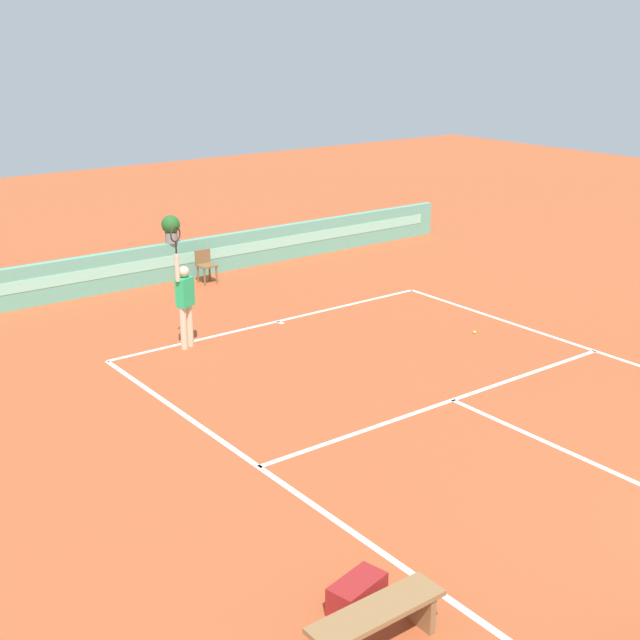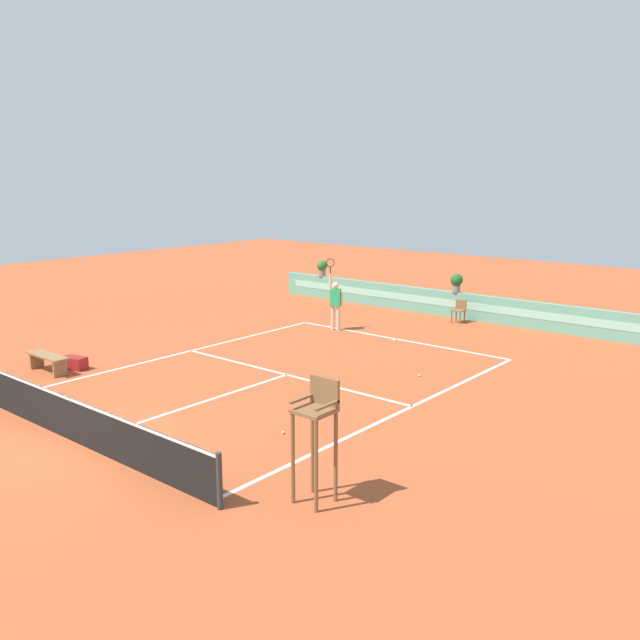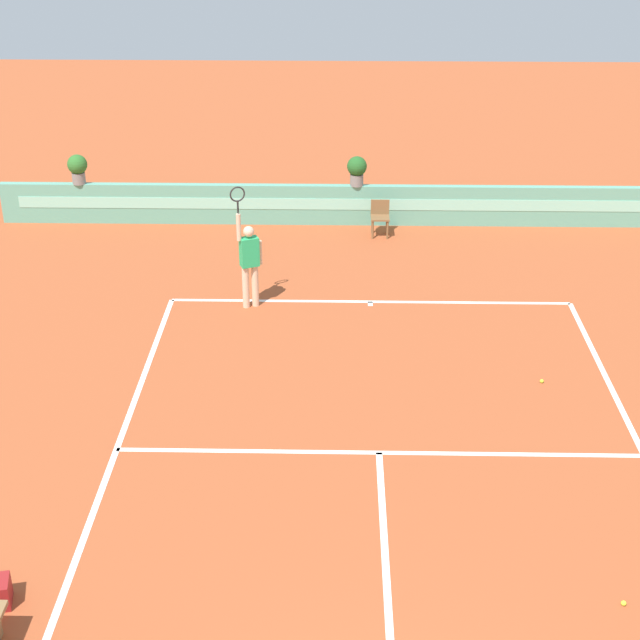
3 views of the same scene
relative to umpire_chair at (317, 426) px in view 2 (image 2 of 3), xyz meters
The scene contains 13 objects.
ground_plane 7.34m from the umpire_chair, 138.97° to the left, with size 60.00×60.00×0.00m, color #A84C28.
court_lines 7.82m from the umpire_chair, 134.94° to the left, with size 8.32×11.94×0.01m.
net 5.65m from the umpire_chair, 166.93° to the right, with size 8.92×0.10×1.00m.
back_wall_barrier 16.10m from the umpire_chair, 109.79° to the left, with size 18.00×0.21×1.00m.
umpire_chair is the anchor object (origin of this frame).
ball_kid_chair 15.30m from the umpire_chair, 109.59° to the left, with size 0.44×0.44×0.85m.
bench_courtside 10.87m from the umpire_chair, behind, with size 1.60×0.44×0.51m.
gear_bag 10.69m from the umpire_chair, behind, with size 0.70×0.36×0.36m, color maroon.
tennis_player 13.03m from the umpire_chair, 127.27° to the left, with size 0.58×0.34×2.58m.
tennis_ball_near_baseline 3.38m from the umpire_chair, 143.62° to the left, with size 0.07×0.07×0.07m, color #CCE033.
tennis_ball_mid_court 7.89m from the umpire_chair, 108.83° to the left, with size 0.07×0.07×0.07m, color #CCE033.
potted_plant_far_left 19.60m from the umpire_chair, 129.50° to the left, with size 0.48×0.48×0.72m.
potted_plant_centre 16.16m from the umpire_chair, 110.59° to the left, with size 0.48×0.48×0.72m.
Camera 2 is at (12.29, -6.83, 5.41)m, focal length 37.84 mm.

